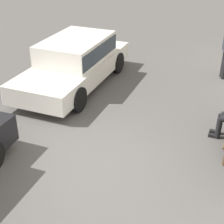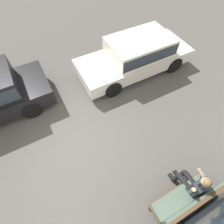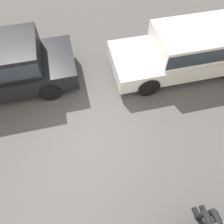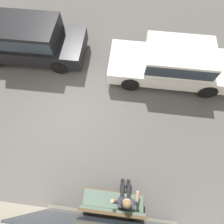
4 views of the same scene
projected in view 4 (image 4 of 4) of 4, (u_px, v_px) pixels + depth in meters
ground_plane at (75, 111)px, 6.45m from camera, size 60.00×60.00×0.00m
bench at (113, 206)px, 4.61m from camera, size 1.68×0.55×1.02m
person_on_phone at (126, 198)px, 4.58m from camera, size 0.73×0.74×1.36m
parked_car_near at (174, 62)px, 6.44m from camera, size 4.59×1.88×1.40m
parked_car_mid at (28, 39)px, 6.88m from camera, size 4.54×1.93×1.51m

